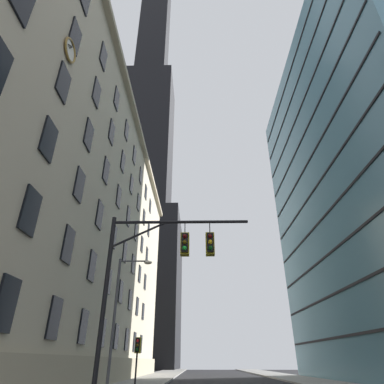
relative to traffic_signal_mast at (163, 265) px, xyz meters
name	(u,v)px	position (x,y,z in m)	size (l,w,h in m)	color
station_building	(54,230)	(-14.52, 19.39, 9.30)	(16.85, 57.63, 29.99)	#BCAF93
dark_skyscraper	(143,173)	(-17.24, 80.98, 53.91)	(26.73, 26.73, 202.59)	black
glass_office_midrise	(380,177)	(23.62, 19.64, 15.86)	(16.21, 36.38, 43.07)	teal
traffic_signal_mast	(163,265)	(0.00, 0.00, 0.00)	(6.54, 0.63, 7.83)	black
traffic_light_far_left	(138,348)	(-2.80, 11.31, -2.94)	(0.40, 0.63, 3.27)	black
street_lamppost	(120,309)	(-3.43, 7.37, -0.83)	(2.29, 0.32, 7.94)	#47474C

